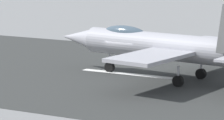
{
  "coord_description": "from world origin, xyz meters",
  "views": [
    {
      "loc": [
        -22.37,
        43.15,
        9.24
      ],
      "look_at": [
        -2.45,
        6.52,
        2.2
      ],
      "focal_mm": 107.47,
      "sensor_mm": 36.0,
      "label": 1
    }
  ],
  "objects": [
    {
      "name": "runway_strip",
      "position": [
        -0.02,
        0.0,
        0.01
      ],
      "size": [
        240.0,
        26.0,
        0.02
      ],
      "color": "#2E3030",
      "rests_on": "ground"
    },
    {
      "name": "ground_plane",
      "position": [
        0.0,
        0.0,
        0.0
      ],
      "size": [
        400.0,
        400.0,
        0.0
      ],
      "primitive_type": "plane",
      "color": "slate"
    },
    {
      "name": "marker_cone_mid",
      "position": [
        4.31,
        -11.8,
        0.28
      ],
      "size": [
        0.44,
        0.44,
        0.55
      ],
      "primitive_type": "cone",
      "color": "orange",
      "rests_on": "ground"
    },
    {
      "name": "fighter_jet",
      "position": [
        -3.6,
        0.55,
        2.42
      ],
      "size": [
        17.99,
        13.89,
        5.62
      ],
      "color": "#9D9DA7",
      "rests_on": "ground"
    }
  ]
}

